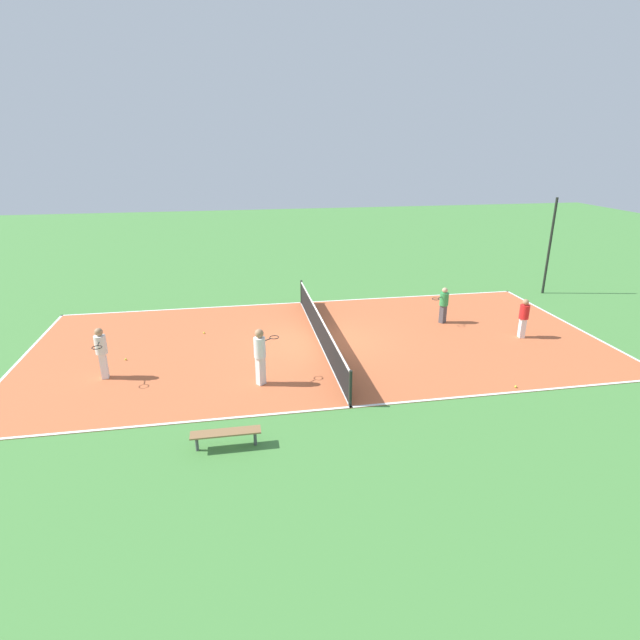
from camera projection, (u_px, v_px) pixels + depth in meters
ground_plane at (320, 342)px, 18.85m from camera, size 80.00×80.00×0.00m
court_surface at (320, 342)px, 18.84m from camera, size 10.09×21.20×0.02m
tennis_net at (320, 328)px, 18.65m from camera, size 9.89×0.10×1.09m
bench at (226, 434)px, 12.23m from camera, size 0.36×1.72×0.45m
player_coach_red at (524, 316)px, 18.99m from camera, size 0.41×0.41×1.54m
player_far_white at (101, 350)px, 15.65m from camera, size 0.95×0.40×1.69m
player_far_green at (444, 303)px, 20.57m from camera, size 0.77×0.97×1.51m
player_near_white at (260, 352)px, 15.21m from camera, size 0.82×0.95×1.83m
tennis_ball_midcourt at (516, 387)px, 15.31m from camera, size 0.07×0.07×0.07m
tennis_ball_near_net at (126, 359)px, 17.24m from camera, size 0.07×0.07×0.07m
tennis_ball_left_sideline at (347, 395)px, 14.83m from camera, size 0.07×0.07×0.07m
tennis_ball_right_alley at (204, 333)px, 19.64m from camera, size 0.07×0.07×0.07m
fence_post_back_left at (550, 247)px, 24.23m from camera, size 0.12×0.12×4.69m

